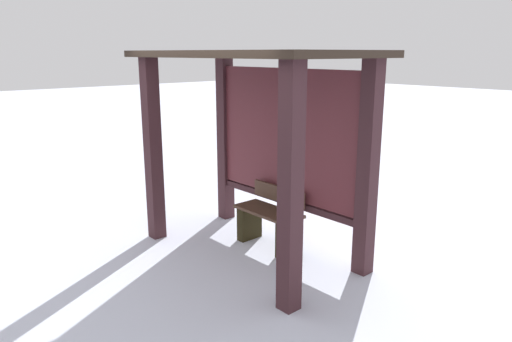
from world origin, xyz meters
TOP-DOWN VIEW (x-y plane):
  - ground_plane at (0.00, 0.00)m, footprint 60.00×60.00m
  - bus_shelter at (0.00, 0.19)m, footprint 2.92×1.62m
  - bench_left_inside at (0.00, 0.32)m, footprint 0.93×0.40m

SIDE VIEW (x-z plane):
  - ground_plane at x=0.00m, z-range 0.00..0.00m
  - bench_left_inside at x=0.00m, z-range -0.05..0.73m
  - bus_shelter at x=0.00m, z-range 0.49..2.95m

